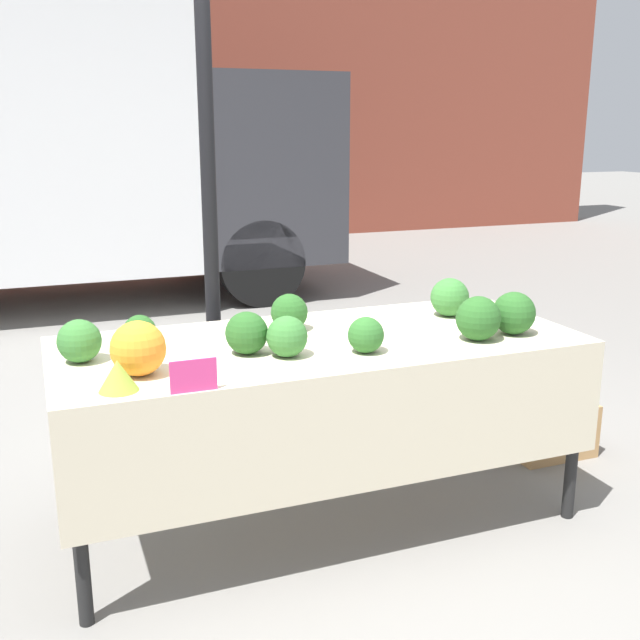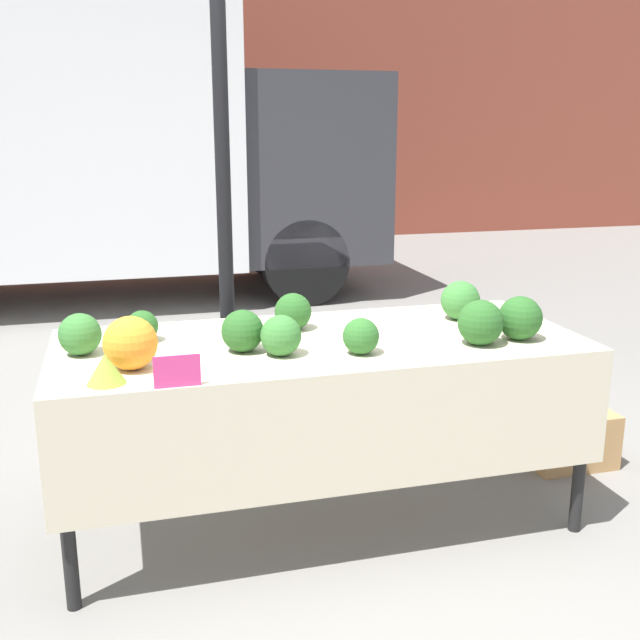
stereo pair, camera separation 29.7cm
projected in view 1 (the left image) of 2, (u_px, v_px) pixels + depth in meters
ground_plane at (320, 516)px, 3.19m from camera, size 40.00×40.00×0.00m
building_facade at (94, 1)px, 9.90m from camera, size 16.00×0.60×6.47m
tent_pole at (208, 176)px, 3.39m from camera, size 0.07×0.07×2.79m
parked_truck at (17, 143)px, 6.62m from camera, size 5.30×1.91×2.77m
market_table at (326, 365)px, 2.96m from camera, size 2.09×0.88×0.79m
orange_cauliflower at (138, 349)px, 2.54m from camera, size 0.19×0.19×0.19m
romanesco_head at (118, 376)px, 2.40m from camera, size 0.13×0.13×0.10m
broccoli_head_0 at (247, 333)px, 2.79m from camera, size 0.16×0.16×0.16m
broccoli_head_1 at (140, 331)px, 2.88m from camera, size 0.13×0.13×0.13m
broccoli_head_2 at (289, 312)px, 3.11m from camera, size 0.15×0.15×0.15m
broccoli_head_3 at (514, 313)px, 3.05m from camera, size 0.18×0.18×0.18m
broccoli_head_4 at (79, 341)px, 2.69m from camera, size 0.16×0.16×0.16m
broccoli_head_5 at (287, 337)px, 2.75m from camera, size 0.15×0.15×0.15m
broccoli_head_6 at (478, 318)px, 2.96m from camera, size 0.18×0.18×0.18m
broccoli_head_7 at (366, 335)px, 2.80m from camera, size 0.14×0.14×0.14m
broccoli_head_8 at (450, 297)px, 3.35m from camera, size 0.17×0.17×0.17m
price_sign at (194, 376)px, 2.39m from camera, size 0.15×0.01×0.11m
produce_crate at (546, 426)px, 3.81m from camera, size 0.41×0.32×0.27m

